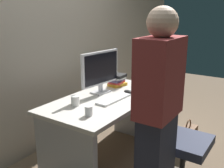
# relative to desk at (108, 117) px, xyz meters

# --- Properties ---
(ground_plane) EXTENTS (9.00, 9.00, 0.00)m
(ground_plane) POSITION_rel_desk_xyz_m (0.00, 0.00, -0.51)
(ground_plane) COLOR brown
(wall_back) EXTENTS (6.40, 0.10, 3.00)m
(wall_back) POSITION_rel_desk_xyz_m (0.00, 0.85, 0.99)
(wall_back) COLOR #9E9384
(wall_back) RESTS_ON ground
(desk) EXTENTS (1.46, 0.76, 0.73)m
(desk) POSITION_rel_desk_xyz_m (0.00, 0.00, 0.00)
(desk) COLOR beige
(desk) RESTS_ON ground
(office_chair) EXTENTS (0.52, 0.52, 0.94)m
(office_chair) POSITION_rel_desk_xyz_m (0.00, -0.78, -0.08)
(office_chair) COLOR black
(office_chair) RESTS_ON ground
(person_at_desk) EXTENTS (0.40, 0.24, 1.64)m
(person_at_desk) POSITION_rel_desk_xyz_m (-0.43, -0.75, 0.33)
(person_at_desk) COLOR #262838
(person_at_desk) RESTS_ON ground
(monitor) EXTENTS (0.54, 0.16, 0.46)m
(monitor) POSITION_rel_desk_xyz_m (0.08, 0.15, 0.48)
(monitor) COLOR silver
(monitor) RESTS_ON desk
(keyboard) EXTENTS (0.44, 0.15, 0.02)m
(keyboard) POSITION_rel_desk_xyz_m (-0.04, -0.10, 0.23)
(keyboard) COLOR white
(keyboard) RESTS_ON desk
(mouse) EXTENTS (0.06, 0.10, 0.03)m
(mouse) POSITION_rel_desk_xyz_m (0.23, -0.11, 0.24)
(mouse) COLOR black
(mouse) RESTS_ON desk
(cup_near_keyboard) EXTENTS (0.07, 0.07, 0.09)m
(cup_near_keyboard) POSITION_rel_desk_xyz_m (-0.50, -0.14, 0.27)
(cup_near_keyboard) COLOR silver
(cup_near_keyboard) RESTS_ON desk
(cup_by_monitor) EXTENTS (0.08, 0.08, 0.10)m
(cup_by_monitor) POSITION_rel_desk_xyz_m (-0.38, 0.11, 0.27)
(cup_by_monitor) COLOR white
(cup_by_monitor) RESTS_ON desk
(book_stack) EXTENTS (0.23, 0.18, 0.14)m
(book_stack) POSITION_rel_desk_xyz_m (0.41, 0.14, 0.29)
(book_stack) COLOR gold
(book_stack) RESTS_ON desk
(cell_phone) EXTENTS (0.11, 0.16, 0.01)m
(cell_phone) POSITION_rel_desk_xyz_m (0.43, -0.22, 0.23)
(cell_phone) COLOR black
(cell_phone) RESTS_ON desk
(handbag) EXTENTS (0.34, 0.14, 0.38)m
(handbag) POSITION_rel_desk_xyz_m (0.71, -0.65, -0.37)
(handbag) COLOR brown
(handbag) RESTS_ON ground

